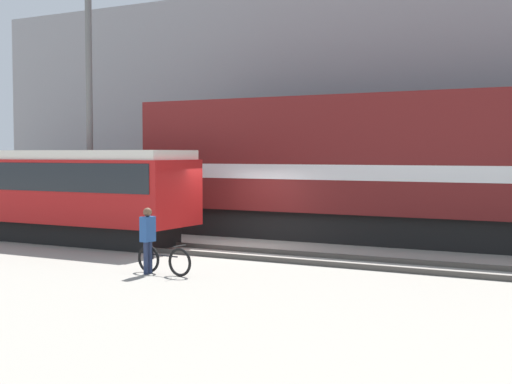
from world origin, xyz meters
TOP-DOWN VIEW (x-y plane):
  - ground_plane at (0.00, 0.00)m, footprint 120.00×120.00m
  - track_near at (0.00, -1.62)m, footprint 60.00×1.50m
  - track_far at (0.00, 3.34)m, footprint 60.00×1.50m
  - building_backdrop at (0.00, 10.71)m, footprint 36.88×6.00m
  - freight_locomotive at (2.96, 3.34)m, footprint 16.34×3.04m
  - streetcar at (-6.73, -1.62)m, footprint 10.94×2.54m
  - bicycle at (0.86, -5.40)m, footprint 1.70×0.44m
  - person at (0.46, -5.51)m, footprint 0.25×0.38m
  - utility_pole_left at (-7.04, 0.86)m, footprint 0.25×0.25m

SIDE VIEW (x-z plane):
  - ground_plane at x=0.00m, z-range 0.00..0.00m
  - track_near at x=0.00m, z-range 0.00..0.14m
  - track_far at x=0.00m, z-range 0.00..0.14m
  - bicycle at x=0.86m, z-range -0.03..0.73m
  - person at x=0.46m, z-range 0.17..1.81m
  - streetcar at x=-6.73m, z-range 0.22..3.29m
  - freight_locomotive at x=2.96m, z-range -0.17..5.30m
  - utility_pole_left at x=-7.04m, z-range 0.00..8.78m
  - building_backdrop at x=0.00m, z-range 0.00..10.04m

